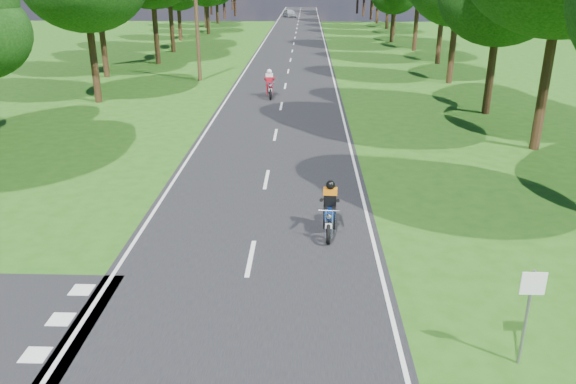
{
  "coord_description": "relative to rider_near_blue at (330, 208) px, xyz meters",
  "views": [
    {
      "loc": [
        1.4,
        -10.92,
        6.92
      ],
      "look_at": [
        0.91,
        4.0,
        1.1
      ],
      "focal_mm": 35.0,
      "sensor_mm": 36.0,
      "label": 1
    }
  ],
  "objects": [
    {
      "name": "distant_car",
      "position": [
        -3.73,
        85.44,
        -0.07
      ],
      "size": [
        2.64,
        4.27,
        1.36
      ],
      "primitive_type": "imported",
      "rotation": [
        0.0,
        0.0,
        0.28
      ],
      "color": "silver",
      "rests_on": "main_road"
    },
    {
      "name": "road_sign",
      "position": [
        3.4,
        -5.7,
        0.58
      ],
      "size": [
        0.45,
        0.07,
        2.0
      ],
      "color": "slate",
      "rests_on": "ground"
    },
    {
      "name": "ground",
      "position": [
        -2.1,
        -3.69,
        -0.77
      ],
      "size": [
        160.0,
        160.0,
        0.0
      ],
      "primitive_type": "plane",
      "color": "#1F4F12",
      "rests_on": "ground"
    },
    {
      "name": "rider_far_red",
      "position": [
        -2.89,
        18.72,
        0.07
      ],
      "size": [
        0.88,
        2.03,
        1.64
      ],
      "primitive_type": null,
      "rotation": [
        0.0,
        0.0,
        0.12
      ],
      "color": "maroon",
      "rests_on": "main_road"
    },
    {
      "name": "telegraph_pole",
      "position": [
        -8.1,
        24.31,
        3.3
      ],
      "size": [
        1.2,
        0.26,
        8.0
      ],
      "color": "#382616",
      "rests_on": "ground"
    },
    {
      "name": "rider_near_blue",
      "position": [
        0.0,
        0.0,
        0.0
      ],
      "size": [
        0.72,
        1.83,
        1.49
      ],
      "primitive_type": null,
      "rotation": [
        0.0,
        0.0,
        -0.07
      ],
      "color": "navy",
      "rests_on": "main_road"
    },
    {
      "name": "road_markings",
      "position": [
        -2.23,
        44.44,
        -0.74
      ],
      "size": [
        7.4,
        140.0,
        0.01
      ],
      "color": "silver",
      "rests_on": "main_road"
    },
    {
      "name": "main_road",
      "position": [
        -2.1,
        46.31,
        -0.76
      ],
      "size": [
        7.0,
        140.0,
        0.02
      ],
      "primitive_type": "cube",
      "color": "black",
      "rests_on": "ground"
    }
  ]
}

